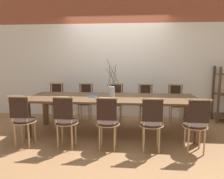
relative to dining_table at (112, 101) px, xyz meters
name	(u,v)px	position (x,y,z in m)	size (l,w,h in m)	color
ground_plane	(112,133)	(0.00, 0.00, -0.66)	(16.00, 16.00, 0.00)	#9E7047
wall_rear	(117,53)	(0.00, 1.31, 0.94)	(12.00, 0.06, 3.20)	white
dining_table	(112,101)	(0.00, 0.00, 0.00)	(3.28, 1.05, 0.73)	brown
chair_near_leftend	(23,118)	(-1.43, -0.79, -0.17)	(0.39, 0.39, 0.89)	black
chair_near_left	(66,119)	(-0.69, -0.79, -0.17)	(0.39, 0.39, 0.89)	black
chair_near_center	(107,120)	(0.00, -0.79, -0.17)	(0.39, 0.39, 0.89)	black
chair_near_right	(152,122)	(0.70, -0.79, -0.17)	(0.39, 0.39, 0.89)	black
chair_near_rightend	(196,123)	(1.39, -0.79, -0.17)	(0.39, 0.39, 0.89)	black
chair_far_leftend	(55,100)	(-1.43, 0.79, -0.17)	(0.39, 0.39, 0.89)	black
chair_far_left	(85,100)	(-0.71, 0.79, -0.17)	(0.39, 0.39, 0.89)	black
chair_far_center	(116,101)	(0.02, 0.79, -0.17)	(0.39, 0.39, 0.89)	black
chair_far_right	(145,101)	(0.70, 0.79, -0.17)	(0.39, 0.39, 0.89)	black
chair_far_rightend	(176,102)	(1.38, 0.79, -0.17)	(0.39, 0.39, 0.89)	black
vase_centerpiece	(112,91)	(0.00, -0.05, 0.20)	(0.27, 0.27, 0.74)	#B2BCC1
book_stack	(94,96)	(-0.36, 0.03, 0.08)	(0.20, 0.21, 0.02)	#234C8C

